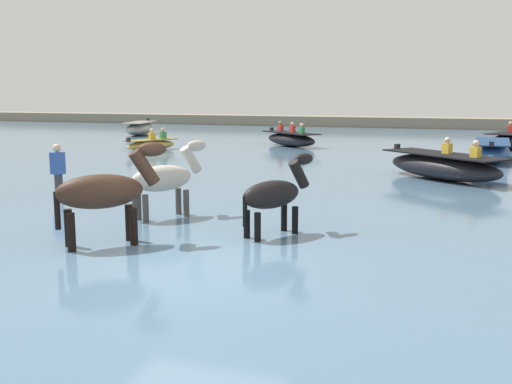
{
  "coord_description": "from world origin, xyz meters",
  "views": [
    {
      "loc": [
        3.54,
        -7.7,
        2.92
      ],
      "look_at": [
        -0.22,
        3.89,
        0.85
      ],
      "focal_mm": 41.94,
      "sensor_mm": 36.0,
      "label": 1
    }
  ],
  "objects_px": {
    "boat_mid_outer": "(291,139)",
    "boat_distant_east": "(492,151)",
    "horse_flank_dark_bay": "(105,194)",
    "boat_near_port": "(443,166)",
    "horse_lead_pinto": "(165,180)",
    "horse_trailing_black": "(274,196)",
    "boat_far_inshore": "(140,128)",
    "boat_mid_channel": "(511,140)",
    "boat_near_starboard": "(151,144)",
    "person_onlooker_right": "(58,174)"
  },
  "relations": [
    {
      "from": "boat_mid_outer",
      "to": "person_onlooker_right",
      "type": "height_order",
      "value": "person_onlooker_right"
    },
    {
      "from": "horse_flank_dark_bay",
      "to": "boat_mid_channel",
      "type": "relative_size",
      "value": 0.54
    },
    {
      "from": "horse_trailing_black",
      "to": "boat_distant_east",
      "type": "height_order",
      "value": "horse_trailing_black"
    },
    {
      "from": "boat_far_inshore",
      "to": "boat_mid_outer",
      "type": "bearing_deg",
      "value": -22.94
    },
    {
      "from": "boat_near_port",
      "to": "boat_distant_east",
      "type": "height_order",
      "value": "boat_near_port"
    },
    {
      "from": "boat_near_port",
      "to": "boat_mid_channel",
      "type": "distance_m",
      "value": 11.38
    },
    {
      "from": "person_onlooker_right",
      "to": "boat_mid_channel",
      "type": "bearing_deg",
      "value": 54.8
    },
    {
      "from": "boat_distant_east",
      "to": "person_onlooker_right",
      "type": "height_order",
      "value": "person_onlooker_right"
    },
    {
      "from": "boat_distant_east",
      "to": "boat_far_inshore",
      "type": "bearing_deg",
      "value": 157.43
    },
    {
      "from": "boat_near_starboard",
      "to": "boat_distant_east",
      "type": "bearing_deg",
      "value": 1.24
    },
    {
      "from": "horse_lead_pinto",
      "to": "boat_mid_channel",
      "type": "distance_m",
      "value": 20.1
    },
    {
      "from": "horse_flank_dark_bay",
      "to": "person_onlooker_right",
      "type": "bearing_deg",
      "value": 134.04
    },
    {
      "from": "boat_near_starboard",
      "to": "boat_mid_outer",
      "type": "relative_size",
      "value": 0.75
    },
    {
      "from": "horse_trailing_black",
      "to": "boat_mid_channel",
      "type": "distance_m",
      "value": 19.97
    },
    {
      "from": "boat_far_inshore",
      "to": "boat_distant_east",
      "type": "distance_m",
      "value": 20.53
    },
    {
      "from": "boat_distant_east",
      "to": "boat_mid_channel",
      "type": "bearing_deg",
      "value": 78.28
    },
    {
      "from": "boat_near_starboard",
      "to": "boat_mid_outer",
      "type": "bearing_deg",
      "value": 35.58
    },
    {
      "from": "boat_far_inshore",
      "to": "person_onlooker_right",
      "type": "distance_m",
      "value": 20.81
    },
    {
      "from": "boat_mid_channel",
      "to": "horse_lead_pinto",
      "type": "bearing_deg",
      "value": -113.82
    },
    {
      "from": "horse_lead_pinto",
      "to": "horse_trailing_black",
      "type": "relative_size",
      "value": 1.06
    },
    {
      "from": "boat_mid_outer",
      "to": "boat_near_port",
      "type": "bearing_deg",
      "value": -52.13
    },
    {
      "from": "horse_trailing_black",
      "to": "boat_far_inshore",
      "type": "distance_m",
      "value": 25.92
    },
    {
      "from": "boat_mid_outer",
      "to": "boat_distant_east",
      "type": "height_order",
      "value": "boat_mid_outer"
    },
    {
      "from": "boat_mid_channel",
      "to": "boat_distant_east",
      "type": "bearing_deg",
      "value": -101.72
    },
    {
      "from": "horse_trailing_black",
      "to": "horse_flank_dark_bay",
      "type": "relative_size",
      "value": 0.87
    },
    {
      "from": "horse_trailing_black",
      "to": "person_onlooker_right",
      "type": "distance_m",
      "value": 6.71
    },
    {
      "from": "horse_flank_dark_bay",
      "to": "boat_distant_east",
      "type": "relative_size",
      "value": 0.49
    },
    {
      "from": "boat_near_starboard",
      "to": "boat_distant_east",
      "type": "xyz_separation_m",
      "value": [
        13.88,
        0.3,
        0.11
      ]
    },
    {
      "from": "boat_near_port",
      "to": "horse_flank_dark_bay",
      "type": "bearing_deg",
      "value": -118.59
    },
    {
      "from": "boat_distant_east",
      "to": "horse_lead_pinto",
      "type": "bearing_deg",
      "value": -118.53
    },
    {
      "from": "boat_mid_channel",
      "to": "boat_distant_east",
      "type": "xyz_separation_m",
      "value": [
        -1.16,
        -5.59,
        0.0
      ]
    },
    {
      "from": "boat_far_inshore",
      "to": "boat_mid_channel",
      "type": "distance_m",
      "value": 20.25
    },
    {
      "from": "horse_lead_pinto",
      "to": "boat_near_port",
      "type": "relative_size",
      "value": 0.49
    },
    {
      "from": "horse_lead_pinto",
      "to": "boat_distant_east",
      "type": "bearing_deg",
      "value": 61.47
    },
    {
      "from": "boat_near_starboard",
      "to": "boat_near_port",
      "type": "height_order",
      "value": "boat_near_port"
    },
    {
      "from": "boat_near_port",
      "to": "boat_distant_east",
      "type": "bearing_deg",
      "value": 73.35
    },
    {
      "from": "horse_flank_dark_bay",
      "to": "boat_near_port",
      "type": "bearing_deg",
      "value": 61.41
    },
    {
      "from": "horse_lead_pinto",
      "to": "person_onlooker_right",
      "type": "distance_m",
      "value": 4.06
    },
    {
      "from": "boat_distant_east",
      "to": "boat_near_starboard",
      "type": "bearing_deg",
      "value": -178.76
    },
    {
      "from": "horse_flank_dark_bay",
      "to": "boat_mid_channel",
      "type": "xyz_separation_m",
      "value": [
        8.06,
        20.72,
        -0.51
      ]
    },
    {
      "from": "horse_lead_pinto",
      "to": "boat_distant_east",
      "type": "height_order",
      "value": "horse_lead_pinto"
    },
    {
      "from": "boat_near_port",
      "to": "boat_distant_east",
      "type": "distance_m",
      "value": 5.69
    },
    {
      "from": "horse_flank_dark_bay",
      "to": "boat_mid_channel",
      "type": "distance_m",
      "value": 22.24
    },
    {
      "from": "boat_mid_channel",
      "to": "horse_trailing_black",
      "type": "bearing_deg",
      "value": -106.22
    },
    {
      "from": "person_onlooker_right",
      "to": "horse_lead_pinto",
      "type": "bearing_deg",
      "value": -23.03
    },
    {
      "from": "boat_near_port",
      "to": "boat_mid_channel",
      "type": "relative_size",
      "value": 1.02
    },
    {
      "from": "horse_trailing_black",
      "to": "person_onlooker_right",
      "type": "height_order",
      "value": "horse_trailing_black"
    },
    {
      "from": "boat_far_inshore",
      "to": "boat_distant_east",
      "type": "xyz_separation_m",
      "value": [
        18.96,
        -7.88,
        -0.01
      ]
    },
    {
      "from": "horse_trailing_black",
      "to": "horse_flank_dark_bay",
      "type": "height_order",
      "value": "horse_flank_dark_bay"
    },
    {
      "from": "boat_near_starboard",
      "to": "boat_distant_east",
      "type": "height_order",
      "value": "boat_near_starboard"
    }
  ]
}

